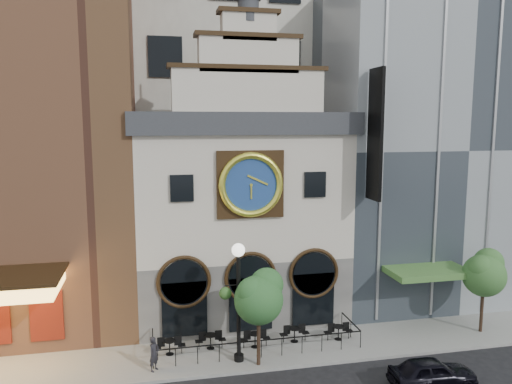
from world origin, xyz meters
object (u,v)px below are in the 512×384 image
object	(u,v)px
tree_left	(259,296)
tree_right	(485,272)
bistro_3	(294,333)
bistro_2	(255,339)
bistro_1	(210,340)
lamppost	(239,289)
car_right	(432,373)
pedestrian	(154,354)
bistro_0	(170,346)
bistro_4	(338,331)

from	to	relation	value
tree_left	tree_right	xyz separation A→B (m)	(13.04, 1.16, -0.02)
bistro_3	tree_left	world-z (taller)	tree_left
bistro_2	tree_right	world-z (taller)	tree_right
bistro_1	lamppost	bearing A→B (deg)	-52.97
lamppost	tree_left	distance (m)	1.09
bistro_3	lamppost	size ratio (longest dim) A/B	0.27
tree_right	car_right	bearing A→B (deg)	-141.86
tree_left	car_right	bearing A→B (deg)	-25.30
bistro_3	pedestrian	bearing A→B (deg)	-167.56
car_right	lamppost	bearing A→B (deg)	66.78
lamppost	bistro_1	bearing A→B (deg)	126.50
lamppost	bistro_3	bearing A→B (deg)	23.81
car_right	tree_left	distance (m)	8.51
tree_left	tree_right	size ratio (longest dim) A/B	1.00
bistro_0	bistro_1	world-z (taller)	same
car_right	tree_left	size ratio (longest dim) A/B	0.83
bistro_1	car_right	xyz separation A→B (m)	(9.34, -5.58, 0.06)
lamppost	tree_left	size ratio (longest dim) A/B	1.26
bistro_2	bistro_3	distance (m)	2.21
lamppost	pedestrian	bearing A→B (deg)	-178.57
bistro_0	tree_right	size ratio (longest dim) A/B	0.34
bistro_3	bistro_2	bearing A→B (deg)	-174.48
bistro_0	pedestrian	world-z (taller)	pedestrian
bistro_3	bistro_4	world-z (taller)	same
bistro_4	lamppost	bearing A→B (deg)	-167.78
bistro_1	tree_right	world-z (taller)	tree_right
bistro_0	bistro_3	distance (m)	6.61
bistro_3	tree_right	distance (m)	11.11
pedestrian	bistro_0	bearing A→B (deg)	10.99
lamppost	car_right	bearing A→B (deg)	-26.57
lamppost	tree_right	world-z (taller)	lamppost
tree_left	bistro_1	bearing A→B (deg)	134.41
bistro_0	tree_right	distance (m)	17.54
bistro_0	tree_right	bearing A→B (deg)	-2.57
bistro_0	bistro_4	distance (m)	9.01
bistro_0	lamppost	size ratio (longest dim) A/B	0.27
bistro_1	bistro_2	world-z (taller)	same
car_right	pedestrian	xyz separation A→B (m)	(-12.22, 3.83, 0.31)
bistro_2	pedestrian	world-z (taller)	pedestrian
bistro_2	pedestrian	bearing A→B (deg)	-164.71
bistro_0	lamppost	distance (m)	4.81
bistro_0	bistro_2	world-z (taller)	same
bistro_0	bistro_1	distance (m)	2.12
bistro_0	tree_left	xyz separation A→B (m)	(4.22, -1.93, 3.00)
tree_right	bistro_1	bearing A→B (deg)	176.20
bistro_4	tree_right	bearing A→B (deg)	-4.39
bistro_0	bistro_3	world-z (taller)	same
bistro_0	bistro_4	bearing A→B (deg)	-0.90
tree_right	bistro_2	bearing A→B (deg)	176.98
bistro_2	bistro_3	world-z (taller)	same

